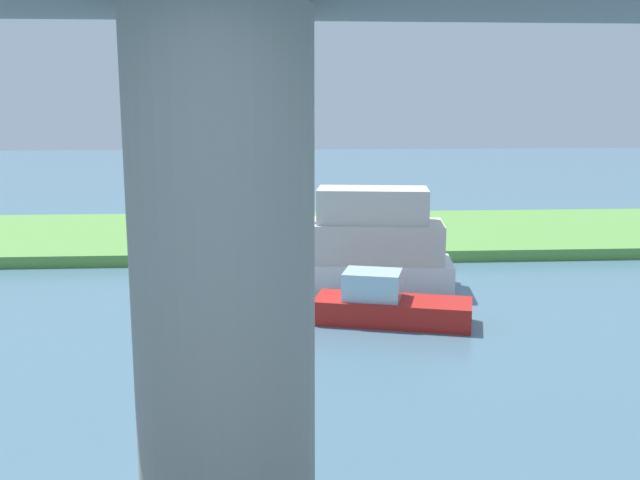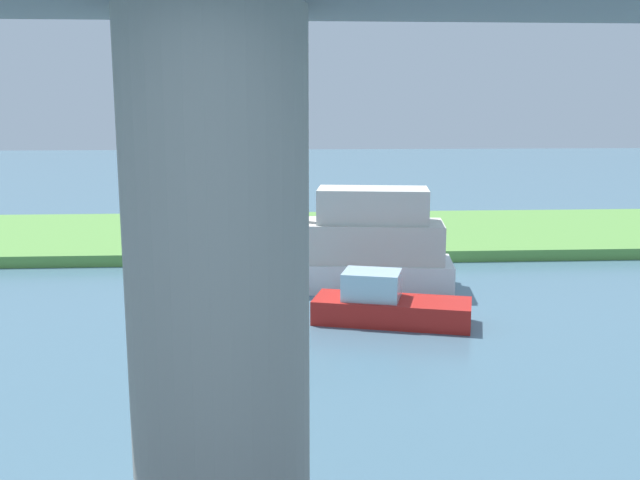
{
  "view_description": "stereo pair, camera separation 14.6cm",
  "coord_description": "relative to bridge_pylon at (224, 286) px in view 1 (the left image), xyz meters",
  "views": [
    {
      "loc": [
        -0.15,
        30.54,
        6.8
      ],
      "look_at": [
        -1.91,
        5.0,
        2.0
      ],
      "focal_mm": 40.92,
      "sensor_mm": 36.0,
      "label": 1
    },
    {
      "loc": [
        -0.29,
        30.55,
        6.8
      ],
      "look_at": [
        -1.91,
        5.0,
        2.0
      ],
      "focal_mm": 40.92,
      "sensor_mm": 36.0,
      "label": 2
    }
  ],
  "objects": [
    {
      "name": "ground_plane",
      "position": [
        -0.57,
        -19.77,
        -4.09
      ],
      "size": [
        160.0,
        160.0,
        0.0
      ],
      "primitive_type": "plane",
      "color": "#476B7F"
    },
    {
      "name": "grassy_bank",
      "position": [
        -0.57,
        -25.77,
        -3.84
      ],
      "size": [
        80.0,
        12.0,
        0.5
      ],
      "primitive_type": "cube",
      "color": "#5B9342",
      "rests_on": "ground"
    },
    {
      "name": "bridge_pylon",
      "position": [
        0.0,
        0.0,
        0.0
      ],
      "size": [
        2.76,
        2.76,
        8.17
      ],
      "primitive_type": "cylinder",
      "color": "#9E998E",
      "rests_on": "ground"
    },
    {
      "name": "person_on_bank",
      "position": [
        0.99,
        -22.32,
        -2.89
      ],
      "size": [
        0.47,
        0.47,
        1.39
      ],
      "color": "#2D334C",
      "rests_on": "grassy_bank"
    },
    {
      "name": "mooring_post",
      "position": [
        -1.69,
        -21.24,
        -3.09
      ],
      "size": [
        0.2,
        0.2,
        0.99
      ],
      "primitive_type": "cylinder",
      "color": "brown",
      "rests_on": "grassy_bank"
    },
    {
      "name": "motorboat_red",
      "position": [
        -3.7,
        -15.7,
        -2.56
      ],
      "size": [
        8.34,
        3.78,
        4.11
      ],
      "color": "white",
      "rests_on": "ground"
    },
    {
      "name": "riverboat_paddlewheel",
      "position": [
        -4.37,
        -11.19,
        -3.51
      ],
      "size": [
        5.18,
        3.0,
        1.63
      ],
      "color": "red",
      "rests_on": "ground"
    }
  ]
}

